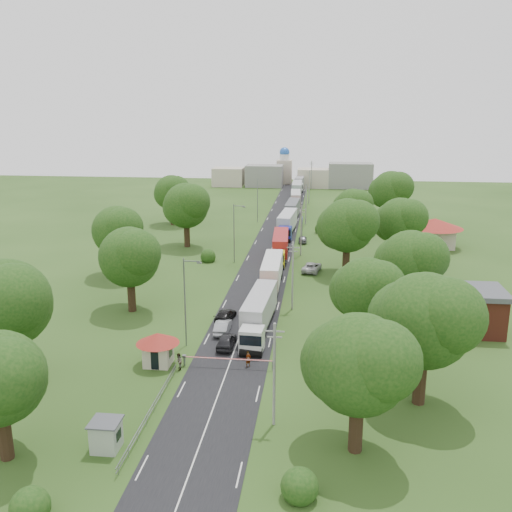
# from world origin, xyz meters

# --- Properties ---
(ground) EXTENTS (260.00, 260.00, 0.00)m
(ground) POSITION_xyz_m (0.00, 0.00, 0.00)
(ground) COLOR #274517
(ground) RESTS_ON ground
(road) EXTENTS (8.00, 200.00, 0.04)m
(road) POSITION_xyz_m (0.00, 20.00, 0.00)
(road) COLOR black
(road) RESTS_ON ground
(boom_barrier) EXTENTS (9.22, 0.35, 1.18)m
(boom_barrier) POSITION_xyz_m (-1.36, -25.00, 0.89)
(boom_barrier) COLOR slate
(boom_barrier) RESTS_ON ground
(guard_booth) EXTENTS (4.40, 4.40, 3.45)m
(guard_booth) POSITION_xyz_m (-7.20, -25.00, 2.16)
(guard_booth) COLOR beige
(guard_booth) RESTS_ON ground
(kiosk) EXTENTS (2.30, 2.30, 2.41)m
(kiosk) POSITION_xyz_m (-7.00, -40.00, 1.23)
(kiosk) COLOR #99A593
(kiosk) RESTS_ON ground
(guard_rail) EXTENTS (0.10, 17.00, 1.70)m
(guard_rail) POSITION_xyz_m (-5.00, -35.00, 0.00)
(guard_rail) COLOR slate
(guard_rail) RESTS_ON ground
(info_sign) EXTENTS (0.12, 3.10, 4.10)m
(info_sign) POSITION_xyz_m (5.20, 35.00, 3.00)
(info_sign) COLOR slate
(info_sign) RESTS_ON ground
(pole_0) EXTENTS (1.60, 0.24, 9.00)m
(pole_0) POSITION_xyz_m (5.50, -35.00, 4.68)
(pole_0) COLOR gray
(pole_0) RESTS_ON ground
(pole_1) EXTENTS (1.60, 0.24, 9.00)m
(pole_1) POSITION_xyz_m (5.50, -7.00, 4.68)
(pole_1) COLOR gray
(pole_1) RESTS_ON ground
(pole_2) EXTENTS (1.60, 0.24, 9.00)m
(pole_2) POSITION_xyz_m (5.50, 21.00, 4.68)
(pole_2) COLOR gray
(pole_2) RESTS_ON ground
(pole_3) EXTENTS (1.60, 0.24, 9.00)m
(pole_3) POSITION_xyz_m (5.50, 49.00, 4.68)
(pole_3) COLOR gray
(pole_3) RESTS_ON ground
(pole_4) EXTENTS (1.60, 0.24, 9.00)m
(pole_4) POSITION_xyz_m (5.50, 77.00, 4.68)
(pole_4) COLOR gray
(pole_4) RESTS_ON ground
(pole_5) EXTENTS (1.60, 0.24, 9.00)m
(pole_5) POSITION_xyz_m (5.50, 105.00, 4.68)
(pole_5) COLOR gray
(pole_5) RESTS_ON ground
(lamp_0) EXTENTS (2.03, 0.22, 10.00)m
(lamp_0) POSITION_xyz_m (-5.35, -20.00, 5.55)
(lamp_0) COLOR slate
(lamp_0) RESTS_ON ground
(lamp_1) EXTENTS (2.03, 0.22, 10.00)m
(lamp_1) POSITION_xyz_m (-5.35, 15.00, 5.55)
(lamp_1) COLOR slate
(lamp_1) RESTS_ON ground
(lamp_2) EXTENTS (2.03, 0.22, 10.00)m
(lamp_2) POSITION_xyz_m (-5.35, 50.00, 5.55)
(lamp_2) COLOR slate
(lamp_2) RESTS_ON ground
(tree_0) EXTENTS (8.80, 8.80, 11.07)m
(tree_0) POSITION_xyz_m (11.99, -37.84, 7.22)
(tree_0) COLOR #382616
(tree_0) RESTS_ON ground
(tree_1) EXTENTS (9.60, 9.60, 12.05)m
(tree_1) POSITION_xyz_m (17.99, -29.83, 7.85)
(tree_1) COLOR #382616
(tree_1) RESTS_ON ground
(tree_2) EXTENTS (8.00, 8.00, 10.10)m
(tree_2) POSITION_xyz_m (13.99, -17.86, 6.60)
(tree_2) COLOR #382616
(tree_2) RESTS_ON ground
(tree_3) EXTENTS (8.80, 8.80, 11.07)m
(tree_3) POSITION_xyz_m (19.99, -7.84, 7.22)
(tree_3) COLOR #382616
(tree_3) RESTS_ON ground
(tree_4) EXTENTS (9.60, 9.60, 12.05)m
(tree_4) POSITION_xyz_m (12.99, 10.17, 7.85)
(tree_4) COLOR #382616
(tree_4) RESTS_ON ground
(tree_5) EXTENTS (8.80, 8.80, 11.07)m
(tree_5) POSITION_xyz_m (21.99, 18.16, 7.22)
(tree_5) COLOR #382616
(tree_5) RESTS_ON ground
(tree_6) EXTENTS (8.00, 8.00, 10.10)m
(tree_6) POSITION_xyz_m (14.99, 35.14, 6.60)
(tree_6) COLOR #382616
(tree_6) RESTS_ON ground
(tree_7) EXTENTS (9.60, 9.60, 12.05)m
(tree_7) POSITION_xyz_m (23.99, 50.17, 7.85)
(tree_7) COLOR #382616
(tree_7) RESTS_ON ground
(tree_9) EXTENTS (9.60, 9.60, 12.05)m
(tree_9) POSITION_xyz_m (-20.01, -29.83, 7.85)
(tree_9) COLOR #382616
(tree_9) RESTS_ON ground
(tree_10) EXTENTS (8.80, 8.80, 11.07)m
(tree_10) POSITION_xyz_m (-15.01, -9.84, 7.22)
(tree_10) COLOR #382616
(tree_10) RESTS_ON ground
(tree_11) EXTENTS (8.80, 8.80, 11.07)m
(tree_11) POSITION_xyz_m (-22.01, 5.16, 7.22)
(tree_11) COLOR #382616
(tree_11) RESTS_ON ground
(tree_12) EXTENTS (9.60, 9.60, 12.05)m
(tree_12) POSITION_xyz_m (-16.01, 25.17, 7.85)
(tree_12) COLOR #382616
(tree_12) RESTS_ON ground
(tree_13) EXTENTS (8.80, 8.80, 11.07)m
(tree_13) POSITION_xyz_m (-24.01, 45.16, 7.22)
(tree_13) COLOR #382616
(tree_13) RESTS_ON ground
(house_brick) EXTENTS (8.60, 6.60, 5.20)m
(house_brick) POSITION_xyz_m (26.00, -12.00, 2.65)
(house_brick) COLOR maroon
(house_brick) RESTS_ON ground
(house_cream) EXTENTS (10.08, 10.08, 5.80)m
(house_cream) POSITION_xyz_m (30.00, 30.00, 3.64)
(house_cream) COLOR beige
(house_cream) RESTS_ON ground
(distant_town) EXTENTS (52.00, 8.00, 8.00)m
(distant_town) POSITION_xyz_m (0.68, 110.00, 3.49)
(distant_town) COLOR gray
(distant_town) RESTS_ON ground
(church) EXTENTS (5.00, 5.00, 12.30)m
(church) POSITION_xyz_m (-4.00, 118.00, 5.39)
(church) COLOR beige
(church) RESTS_ON ground
(truck_0) EXTENTS (3.23, 15.02, 4.15)m
(truck_0) POSITION_xyz_m (1.96, -14.76, 2.20)
(truck_0) COLOR silver
(truck_0) RESTS_ON ground
(truck_1) EXTENTS (2.78, 14.94, 4.14)m
(truck_1) POSITION_xyz_m (2.02, 1.40, 2.20)
(truck_1) COLOR red
(truck_1) RESTS_ON ground
(truck_2) EXTENTS (3.13, 14.87, 4.11)m
(truck_2) POSITION_xyz_m (2.01, 18.62, 2.18)
(truck_2) COLOR yellow
(truck_2) RESTS_ON ground
(truck_3) EXTENTS (3.52, 15.69, 4.33)m
(truck_3) POSITION_xyz_m (1.97, 37.84, 2.30)
(truck_3) COLOR navy
(truck_3) RESTS_ON ground
(truck_4) EXTENTS (3.04, 15.06, 4.16)m
(truck_4) POSITION_xyz_m (2.22, 53.56, 2.21)
(truck_4) COLOR #B2B2B2
(truck_4) RESTS_ON ground
(truck_5) EXTENTS (3.04, 14.43, 3.99)m
(truck_5) POSITION_xyz_m (2.17, 70.30, 2.11)
(truck_5) COLOR maroon
(truck_5) RESTS_ON ground
(truck_6) EXTENTS (2.90, 15.49, 4.29)m
(truck_6) POSITION_xyz_m (1.70, 87.31, 2.28)
(truck_6) COLOR #266738
(truck_6) RESTS_ON ground
(truck_7) EXTENTS (3.08, 14.86, 4.11)m
(truck_7) POSITION_xyz_m (1.93, 103.76, 2.18)
(truck_7) COLOR silver
(truck_7) RESTS_ON ground
(truck_8) EXTENTS (3.00, 15.14, 4.19)m
(truck_8) POSITION_xyz_m (2.34, 121.91, 2.22)
(truck_8) COLOR #91531D
(truck_8) RESTS_ON ground
(car_lane_front) EXTENTS (1.86, 4.50, 1.53)m
(car_lane_front) POSITION_xyz_m (-1.00, -20.00, 0.76)
(car_lane_front) COLOR black
(car_lane_front) RESTS_ON ground
(car_lane_mid) EXTENTS (1.59, 4.48, 1.47)m
(car_lane_mid) POSITION_xyz_m (-2.12, -15.90, 0.74)
(car_lane_mid) COLOR #989BA0
(car_lane_mid) RESTS_ON ground
(car_lane_rear) EXTENTS (2.44, 4.91, 1.37)m
(car_lane_rear) POSITION_xyz_m (-2.48, -11.97, 0.68)
(car_lane_rear) COLOR black
(car_lane_rear) RESTS_ON ground
(car_verge_near) EXTENTS (3.41, 5.75, 1.50)m
(car_verge_near) POSITION_xyz_m (7.68, 10.89, 0.75)
(car_verge_near) COLOR #B4B4B4
(car_verge_near) RESTS_ON ground
(car_verge_far) EXTENTS (1.71, 4.03, 1.36)m
(car_verge_far) POSITION_xyz_m (5.50, 30.82, 0.68)
(car_verge_far) COLOR slate
(car_verge_far) RESTS_ON ground
(pedestrian_near) EXTENTS (0.71, 0.69, 1.64)m
(pedestrian_near) POSITION_xyz_m (2.00, -24.50, 0.82)
(pedestrian_near) COLOR gray
(pedestrian_near) RESTS_ON ground
(pedestrian_booth) EXTENTS (0.84, 0.98, 1.74)m
(pedestrian_booth) POSITION_xyz_m (-4.84, -26.00, 0.87)
(pedestrian_booth) COLOR gray
(pedestrian_booth) RESTS_ON ground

